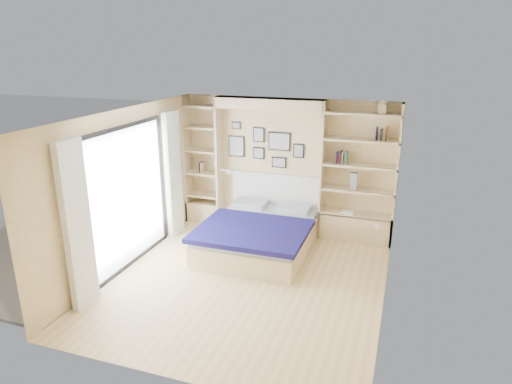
% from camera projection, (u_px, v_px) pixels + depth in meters
% --- Properties ---
extents(ground, '(4.50, 4.50, 0.00)m').
position_uv_depth(ground, '(247.00, 281.00, 6.90)').
color(ground, '#E3C285').
rests_on(ground, ground).
extents(room_shell, '(4.50, 4.50, 4.50)m').
position_uv_depth(room_shell, '(255.00, 183.00, 8.05)').
color(room_shell, '#E5C488').
rests_on(room_shell, ground).
extents(bed, '(1.80, 2.23, 1.07)m').
position_uv_depth(bed, '(259.00, 234.00, 7.88)').
color(bed, tan).
rests_on(bed, ground).
extents(photo_gallery, '(1.48, 0.02, 0.82)m').
position_uv_depth(photo_gallery, '(264.00, 145.00, 8.54)').
color(photo_gallery, black).
rests_on(photo_gallery, ground).
extents(reading_lamps, '(1.92, 0.12, 0.15)m').
position_uv_depth(reading_lamps, '(268.00, 175.00, 8.45)').
color(reading_lamps, silver).
rests_on(reading_lamps, ground).
extents(shelf_decor, '(3.48, 0.23, 2.03)m').
position_uv_depth(shelf_decor, '(346.00, 148.00, 7.90)').
color(shelf_decor, '#A51E1E').
rests_on(shelf_decor, ground).
extents(deck, '(3.20, 4.00, 0.05)m').
position_uv_depth(deck, '(54.00, 248.00, 7.99)').
color(deck, '#766657').
rests_on(deck, ground).
extents(deck_chair, '(0.68, 0.88, 0.78)m').
position_uv_depth(deck_chair, '(81.00, 239.00, 7.45)').
color(deck_chair, tan).
rests_on(deck_chair, ground).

